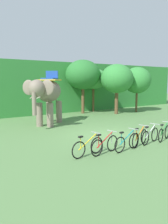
{
  "coord_description": "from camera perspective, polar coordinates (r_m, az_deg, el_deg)",
  "views": [
    {
      "loc": [
        -7.97,
        -9.53,
        3.06
      ],
      "look_at": [
        -0.92,
        1.0,
        1.3
      ],
      "focal_mm": 35.99,
      "sensor_mm": 36.0,
      "label": 1
    }
  ],
  "objects": [
    {
      "name": "bike_white",
      "position": [
        11.58,
        16.47,
        -5.78
      ],
      "size": [
        1.67,
        0.59,
        0.92
      ],
      "color": "black",
      "rests_on": "ground"
    },
    {
      "name": "elephant",
      "position": [
        15.66,
        -9.28,
        4.66
      ],
      "size": [
        3.73,
        3.62,
        3.78
      ],
      "color": "gray",
      "rests_on": "ground"
    },
    {
      "name": "tree_center_left",
      "position": [
        21.05,
        8.35,
        8.34
      ],
      "size": [
        3.01,
        3.01,
        4.59
      ],
      "color": "brown",
      "rests_on": "ground"
    },
    {
      "name": "tree_left",
      "position": [
        22.8,
        13.35,
        7.83
      ],
      "size": [
        2.69,
        2.69,
        4.41
      ],
      "color": "brown",
      "rests_on": "ground"
    },
    {
      "name": "ground_plane",
      "position": [
        12.8,
        5.95,
        -5.97
      ],
      "size": [
        80.0,
        80.0,
        0.0
      ],
      "primitive_type": "plane",
      "color": "#567F47"
    },
    {
      "name": "bike_green",
      "position": [
        12.37,
        19.66,
        -5.05
      ],
      "size": [
        1.63,
        0.7,
        0.92
      ],
      "color": "black",
      "rests_on": "ground"
    },
    {
      "name": "bike_orange",
      "position": [
        11.04,
        13.97,
        -6.35
      ],
      "size": [
        1.62,
        0.72,
        0.92
      ],
      "color": "black",
      "rests_on": "ground"
    },
    {
      "name": "bike_teal",
      "position": [
        10.16,
        10.86,
        -7.49
      ],
      "size": [
        1.7,
        0.52,
        0.92
      ],
      "color": "black",
      "rests_on": "ground"
    },
    {
      "name": "foliage_hedge",
      "position": [
        23.22,
        -13.8,
        6.08
      ],
      "size": [
        36.0,
        6.0,
        4.83
      ],
      "primitive_type": "cube",
      "color": "#338438",
      "rests_on": "ground"
    },
    {
      "name": "bike_red",
      "position": [
        9.6,
        5.33,
        -8.29
      ],
      "size": [
        1.69,
        0.52,
        0.92
      ],
      "color": "black",
      "rests_on": "ground"
    },
    {
      "name": "bike_yellow",
      "position": [
        9.27,
        1.01,
        -8.85
      ],
      "size": [
        1.7,
        0.52,
        0.92
      ],
      "color": "black",
      "rests_on": "ground"
    },
    {
      "name": "tree_center_right",
      "position": [
        22.41,
        2.41,
        8.39
      ],
      "size": [
        2.88,
        2.88,
        4.27
      ],
      "color": "brown",
      "rests_on": "ground"
    },
    {
      "name": "tree_center",
      "position": [
        21.2,
        -0.29,
        9.45
      ],
      "size": [
        3.26,
        3.26,
        5.01
      ],
      "color": "brown",
      "rests_on": "ground"
    }
  ]
}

